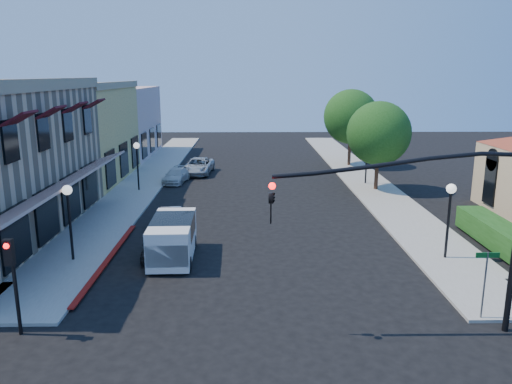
{
  "coord_description": "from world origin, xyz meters",
  "views": [
    {
      "loc": [
        -0.52,
        -13.45,
        8.31
      ],
      "look_at": [
        -0.15,
        10.66,
        2.6
      ],
      "focal_mm": 35.0,
      "sensor_mm": 36.0,
      "label": 1
    }
  ],
  "objects_px": {
    "street_tree_b": "(351,117)",
    "secondary_signal": "(12,269)",
    "lamppost_right_far": "(367,149)",
    "lamppost_right_near": "(450,202)",
    "parked_car_a": "(157,245)",
    "parked_car_d": "(198,166)",
    "street_name_sign": "(485,275)",
    "lamppost_left_near": "(68,204)",
    "lamppost_left_far": "(137,154)",
    "signal_mast_arm": "(452,213)",
    "parked_car_c": "(176,176)",
    "white_van": "(172,237)",
    "parked_car_b": "(171,219)",
    "street_tree_a": "(379,133)"
  },
  "relations": [
    {
      "from": "secondary_signal",
      "to": "street_tree_a",
      "type": "bearing_deg",
      "value": 50.79
    },
    {
      "from": "street_tree_b",
      "to": "parked_car_d",
      "type": "distance_m",
      "value": 14.57
    },
    {
      "from": "lamppost_left_far",
      "to": "parked_car_a",
      "type": "xyz_separation_m",
      "value": [
        3.7,
        -13.34,
        -2.21
      ]
    },
    {
      "from": "street_tree_a",
      "to": "parked_car_a",
      "type": "distance_m",
      "value": 19.4
    },
    {
      "from": "parked_car_a",
      "to": "parked_car_d",
      "type": "distance_m",
      "value": 19.82
    },
    {
      "from": "lamppost_right_near",
      "to": "parked_car_c",
      "type": "distance_m",
      "value": 22.58
    },
    {
      "from": "lamppost_left_near",
      "to": "lamppost_right_far",
      "type": "distance_m",
      "value": 23.35
    },
    {
      "from": "lamppost_left_near",
      "to": "lamppost_left_far",
      "type": "xyz_separation_m",
      "value": [
        0.0,
        14.0,
        0.0
      ]
    },
    {
      "from": "secondary_signal",
      "to": "lamppost_right_near",
      "type": "height_order",
      "value": "lamppost_right_near"
    },
    {
      "from": "lamppost_left_far",
      "to": "lamppost_right_near",
      "type": "relative_size",
      "value": 1.0
    },
    {
      "from": "street_name_sign",
      "to": "parked_car_c",
      "type": "bearing_deg",
      "value": 121.0
    },
    {
      "from": "secondary_signal",
      "to": "white_van",
      "type": "xyz_separation_m",
      "value": [
        4.0,
        6.82,
        -1.23
      ]
    },
    {
      "from": "street_tree_b",
      "to": "lamppost_left_near",
      "type": "height_order",
      "value": "street_tree_b"
    },
    {
      "from": "lamppost_left_near",
      "to": "parked_car_d",
      "type": "relative_size",
      "value": 0.74
    },
    {
      "from": "street_name_sign",
      "to": "parked_car_b",
      "type": "bearing_deg",
      "value": 138.72
    },
    {
      "from": "secondary_signal",
      "to": "parked_car_c",
      "type": "relative_size",
      "value": 0.89
    },
    {
      "from": "street_name_sign",
      "to": "lamppost_left_near",
      "type": "distance_m",
      "value": 17.05
    },
    {
      "from": "street_tree_a",
      "to": "white_van",
      "type": "xyz_separation_m",
      "value": [
        -12.8,
        -13.78,
        -3.1
      ]
    },
    {
      "from": "street_name_sign",
      "to": "lamppost_left_near",
      "type": "xyz_separation_m",
      "value": [
        -16.0,
        5.8,
        1.04
      ]
    },
    {
      "from": "secondary_signal",
      "to": "lamppost_right_near",
      "type": "distance_m",
      "value": 17.77
    },
    {
      "from": "street_tree_b",
      "to": "lamppost_left_far",
      "type": "bearing_deg",
      "value": -149.97
    },
    {
      "from": "secondary_signal",
      "to": "lamppost_left_near",
      "type": "relative_size",
      "value": 0.93
    },
    {
      "from": "parked_car_a",
      "to": "parked_car_b",
      "type": "distance_m",
      "value": 4.34
    },
    {
      "from": "signal_mast_arm",
      "to": "street_name_sign",
      "type": "bearing_deg",
      "value": 23.2
    },
    {
      "from": "signal_mast_arm",
      "to": "parked_car_c",
      "type": "height_order",
      "value": "signal_mast_arm"
    },
    {
      "from": "secondary_signal",
      "to": "lamppost_right_far",
      "type": "height_order",
      "value": "lamppost_right_far"
    },
    {
      "from": "lamppost_right_far",
      "to": "street_name_sign",
      "type": "bearing_deg",
      "value": -92.63
    },
    {
      "from": "secondary_signal",
      "to": "lamppost_left_near",
      "type": "height_order",
      "value": "lamppost_left_near"
    },
    {
      "from": "lamppost_right_near",
      "to": "lamppost_right_far",
      "type": "height_order",
      "value": "same"
    },
    {
      "from": "lamppost_right_near",
      "to": "parked_car_d",
      "type": "xyz_separation_m",
      "value": [
        -13.3,
        20.48,
        -2.07
      ]
    },
    {
      "from": "lamppost_left_near",
      "to": "parked_car_b",
      "type": "bearing_deg",
      "value": 53.5
    },
    {
      "from": "signal_mast_arm",
      "to": "parked_car_b",
      "type": "relative_size",
      "value": 2.44
    },
    {
      "from": "lamppost_right_far",
      "to": "lamppost_left_far",
      "type": "bearing_deg",
      "value": -173.29
    },
    {
      "from": "white_van",
      "to": "parked_car_d",
      "type": "height_order",
      "value": "white_van"
    },
    {
      "from": "lamppost_right_far",
      "to": "parked_car_c",
      "type": "height_order",
      "value": "lamppost_right_far"
    },
    {
      "from": "parked_car_c",
      "to": "lamppost_left_far",
      "type": "bearing_deg",
      "value": -119.55
    },
    {
      "from": "signal_mast_arm",
      "to": "parked_car_c",
      "type": "xyz_separation_m",
      "value": [
        -12.06,
        23.5,
        -3.55
      ]
    },
    {
      "from": "street_tree_a",
      "to": "parked_car_d",
      "type": "relative_size",
      "value": 1.35
    },
    {
      "from": "street_tree_a",
      "to": "parked_car_a",
      "type": "relative_size",
      "value": 2.09
    },
    {
      "from": "street_tree_a",
      "to": "lamppost_right_far",
      "type": "xyz_separation_m",
      "value": [
        -0.3,
        2.0,
        -1.46
      ]
    },
    {
      "from": "street_tree_b",
      "to": "secondary_signal",
      "type": "xyz_separation_m",
      "value": [
        -16.8,
        -30.59,
        -2.23
      ]
    },
    {
      "from": "white_van",
      "to": "lamppost_right_far",
      "type": "bearing_deg",
      "value": 51.61
    },
    {
      "from": "lamppost_left_near",
      "to": "white_van",
      "type": "height_order",
      "value": "lamppost_left_near"
    },
    {
      "from": "signal_mast_arm",
      "to": "parked_car_a",
      "type": "bearing_deg",
      "value": 146.1
    },
    {
      "from": "street_tree_b",
      "to": "white_van",
      "type": "bearing_deg",
      "value": -118.29
    },
    {
      "from": "secondary_signal",
      "to": "lamppost_right_far",
      "type": "distance_m",
      "value": 27.98
    },
    {
      "from": "parked_car_c",
      "to": "lamppost_left_near",
      "type": "bearing_deg",
      "value": -89.78
    },
    {
      "from": "white_van",
      "to": "parked_car_d",
      "type": "relative_size",
      "value": 0.89
    },
    {
      "from": "street_tree_b",
      "to": "secondary_signal",
      "type": "bearing_deg",
      "value": -118.77
    },
    {
      "from": "signal_mast_arm",
      "to": "parked_car_a",
      "type": "distance_m",
      "value": 13.32
    }
  ]
}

